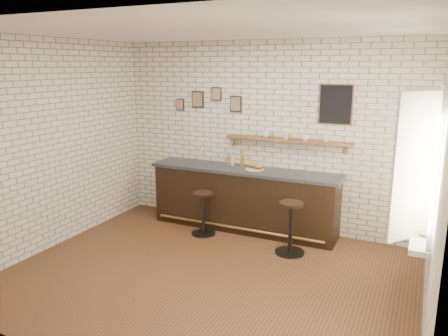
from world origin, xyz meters
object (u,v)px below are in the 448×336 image
at_px(ciabatta_sandwich, 255,166).
at_px(bar_stool_right, 290,226).
at_px(shelf_cup_d, 326,139).
at_px(book_upper, 420,228).
at_px(condiment_bottle_yellow, 251,163).
at_px(bar_stool_left, 203,212).
at_px(shelf_cup_b, 286,136).
at_px(shelf_cup_c, 305,138).
at_px(bitters_bottle_brown, 228,161).
at_px(bitters_bottle_white, 232,160).
at_px(sandwich_plate, 255,169).
at_px(bar_counter, 244,199).
at_px(shelf_cup_a, 266,134).
at_px(book_lower, 419,230).
at_px(bitters_bottle_amber, 242,160).

distance_m(ciabatta_sandwich, bar_stool_right, 1.19).
relative_size(shelf_cup_d, book_upper, 0.42).
xyz_separation_m(condiment_bottle_yellow, book_upper, (2.54, -1.64, -0.12)).
height_order(bar_stool_left, shelf_cup_b, shelf_cup_b).
xyz_separation_m(bar_stool_right, shelf_cup_c, (-0.05, 0.81, 1.14)).
bearing_deg(bitters_bottle_brown, bar_stool_left, -103.79).
xyz_separation_m(bitters_bottle_white, condiment_bottle_yellow, (0.32, 0.00, -0.01)).
bearing_deg(book_upper, bar_stool_right, -170.62).
bearing_deg(bar_stool_left, sandwich_plate, 36.78).
bearing_deg(condiment_bottle_yellow, bar_counter, -116.11).
distance_m(shelf_cup_a, book_upper, 2.94).
xyz_separation_m(sandwich_plate, bitters_bottle_brown, (-0.51, 0.12, 0.07)).
bearing_deg(shelf_cup_c, book_lower, -138.62).
xyz_separation_m(bar_stool_left, book_upper, (3.09, -1.02, 0.59)).
bearing_deg(bar_stool_left, bitters_bottle_amber, 56.66).
relative_size(bitters_bottle_amber, shelf_cup_b, 2.54).
bearing_deg(shelf_cup_a, sandwich_plate, -150.07).
xyz_separation_m(bitters_bottle_amber, shelf_cup_d, (1.31, 0.08, 0.43)).
height_order(bar_stool_right, book_lower, book_lower).
height_order(bar_stool_right, shelf_cup_d, shelf_cup_d).
bearing_deg(bar_counter, bitters_bottle_white, 154.70).
relative_size(condiment_bottle_yellow, shelf_cup_a, 1.37).
distance_m(bar_stool_left, book_upper, 3.31).
relative_size(bar_counter, book_lower, 14.16).
bearing_deg(book_lower, sandwich_plate, 157.76).
relative_size(bar_stool_left, shelf_cup_d, 6.86).
bearing_deg(shelf_cup_b, bar_counter, 118.37).
bearing_deg(bar_stool_right, bitters_bottle_amber, 145.02).
relative_size(sandwich_plate, bar_stool_right, 0.37).
bearing_deg(shelf_cup_c, bitters_bottle_brown, 90.52).
distance_m(shelf_cup_a, book_lower, 2.95).
bearing_deg(condiment_bottle_yellow, shelf_cup_b, 8.05).
bearing_deg(shelf_cup_c, condiment_bottle_yellow, 92.17).
height_order(sandwich_plate, bitters_bottle_brown, bitters_bottle_brown).
bearing_deg(sandwich_plate, shelf_cup_a, 60.12).
xyz_separation_m(sandwich_plate, book_lower, (2.43, -1.53, -0.08)).
xyz_separation_m(bitters_bottle_amber, shelf_cup_c, (1.00, 0.08, 0.43)).
distance_m(bitters_bottle_brown, bar_stool_right, 1.64).
xyz_separation_m(bitters_bottle_amber, condiment_bottle_yellow, (0.14, 0.00, -0.03)).
xyz_separation_m(sandwich_plate, book_upper, (2.43, -1.52, -0.06)).
bearing_deg(bar_stool_left, book_upper, -18.32).
bearing_deg(sandwich_plate, book_lower, -32.20).
distance_m(shelf_cup_c, book_upper, 2.48).
xyz_separation_m(sandwich_plate, bar_stool_right, (0.79, -0.62, -0.61)).
distance_m(bar_counter, bitters_bottle_amber, 0.62).
bearing_deg(shelf_cup_b, shelf_cup_a, 100.21).
relative_size(sandwich_plate, shelf_cup_b, 2.83).
distance_m(bitters_bottle_amber, book_upper, 3.15).
height_order(bar_stool_right, shelf_cup_b, shelf_cup_b).
relative_size(bitters_bottle_brown, bitters_bottle_amber, 0.74).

